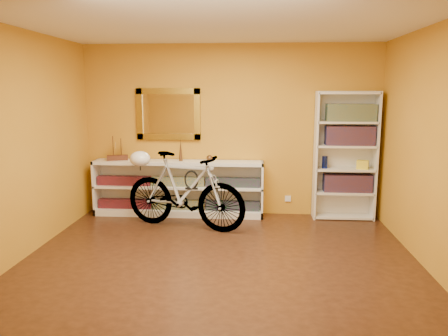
# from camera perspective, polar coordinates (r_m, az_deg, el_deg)

# --- Properties ---
(floor) EXTENTS (4.50, 4.00, 0.01)m
(floor) POSITION_cam_1_polar(r_m,az_deg,el_deg) (5.06, -0.61, -12.13)
(floor) COLOR black
(floor) RESTS_ON ground
(ceiling) EXTENTS (4.50, 4.00, 0.01)m
(ceiling) POSITION_cam_1_polar(r_m,az_deg,el_deg) (4.73, -0.68, 18.57)
(ceiling) COLOR silver
(ceiling) RESTS_ON ground
(back_wall) EXTENTS (4.50, 0.01, 2.60)m
(back_wall) POSITION_cam_1_polar(r_m,az_deg,el_deg) (6.71, 0.84, 4.90)
(back_wall) COLOR #B77A1B
(back_wall) RESTS_ON ground
(left_wall) EXTENTS (0.01, 4.00, 2.60)m
(left_wall) POSITION_cam_1_polar(r_m,az_deg,el_deg) (5.40, -25.24, 2.67)
(left_wall) COLOR #B77A1B
(left_wall) RESTS_ON ground
(right_wall) EXTENTS (0.01, 4.00, 2.60)m
(right_wall) POSITION_cam_1_polar(r_m,az_deg,el_deg) (5.05, 25.78, 2.18)
(right_wall) COLOR #B77A1B
(right_wall) RESTS_ON ground
(gilt_mirror) EXTENTS (0.98, 0.06, 0.78)m
(gilt_mirror) POSITION_cam_1_polar(r_m,az_deg,el_deg) (6.77, -7.28, 7.00)
(gilt_mirror) COLOR olive
(gilt_mirror) RESTS_ON back_wall
(wall_socket) EXTENTS (0.09, 0.02, 0.09)m
(wall_socket) POSITION_cam_1_polar(r_m,az_deg,el_deg) (6.87, 8.34, -3.97)
(wall_socket) COLOR silver
(wall_socket) RESTS_ON back_wall
(console_unit) EXTENTS (2.60, 0.35, 0.85)m
(console_unit) POSITION_cam_1_polar(r_m,az_deg,el_deg) (6.75, -5.98, -2.64)
(console_unit) COLOR silver
(console_unit) RESTS_ON floor
(cd_row_lower) EXTENTS (2.50, 0.13, 0.14)m
(cd_row_lower) POSITION_cam_1_polar(r_m,az_deg,el_deg) (6.79, -5.97, -4.77)
(cd_row_lower) COLOR black
(cd_row_lower) RESTS_ON console_unit
(cd_row_upper) EXTENTS (2.50, 0.13, 0.14)m
(cd_row_upper) POSITION_cam_1_polar(r_m,az_deg,el_deg) (6.71, -6.03, -1.76)
(cd_row_upper) COLOR navy
(cd_row_upper) RESTS_ON console_unit
(model_ship) EXTENTS (0.34, 0.21, 0.37)m
(model_ship) POSITION_cam_1_polar(r_m,az_deg,el_deg) (6.87, -13.79, 2.53)
(model_ship) COLOR #411F12
(model_ship) RESTS_ON console_unit
(toy_car) EXTENTS (0.00, 0.00, 0.00)m
(toy_car) POSITION_cam_1_polar(r_m,az_deg,el_deg) (6.78, -10.17, 0.97)
(toy_car) COLOR black
(toy_car) RESTS_ON console_unit
(bronze_ornament) EXTENTS (0.06, 0.06, 0.34)m
(bronze_ornament) POSITION_cam_1_polar(r_m,az_deg,el_deg) (6.64, -5.68, 2.38)
(bronze_ornament) COLOR brown
(bronze_ornament) RESTS_ON console_unit
(decorative_orb) EXTENTS (0.10, 0.10, 0.10)m
(decorative_orb) POSITION_cam_1_polar(r_m,az_deg,el_deg) (6.59, -1.89, 1.29)
(decorative_orb) COLOR brown
(decorative_orb) RESTS_ON console_unit
(bookcase) EXTENTS (0.90, 0.30, 1.90)m
(bookcase) POSITION_cam_1_polar(r_m,az_deg,el_deg) (6.70, 15.54, 1.52)
(bookcase) COLOR silver
(bookcase) RESTS_ON floor
(book_row_a) EXTENTS (0.70, 0.22, 0.26)m
(book_row_a) POSITION_cam_1_polar(r_m,az_deg,el_deg) (6.78, 15.79, -1.88)
(book_row_a) COLOR maroon
(book_row_a) RESTS_ON bookcase
(book_row_b) EXTENTS (0.70, 0.22, 0.28)m
(book_row_b) POSITION_cam_1_polar(r_m,az_deg,el_deg) (6.67, 16.09, 4.10)
(book_row_b) COLOR maroon
(book_row_b) RESTS_ON bookcase
(book_row_c) EXTENTS (0.70, 0.22, 0.25)m
(book_row_c) POSITION_cam_1_polar(r_m,az_deg,el_deg) (6.65, 16.23, 6.97)
(book_row_c) COLOR #1C4F63
(book_row_c) RESTS_ON bookcase
(travel_mug) EXTENTS (0.08, 0.08, 0.18)m
(travel_mug) POSITION_cam_1_polar(r_m,az_deg,el_deg) (6.64, 13.02, 0.74)
(travel_mug) COLOR navy
(travel_mug) RESTS_ON bookcase
(red_tin) EXTENTS (0.19, 0.19, 0.19)m
(red_tin) POSITION_cam_1_polar(r_m,az_deg,el_deg) (6.63, 14.03, 6.80)
(red_tin) COLOR maroon
(red_tin) RESTS_ON bookcase
(yellow_bag) EXTENTS (0.19, 0.16, 0.13)m
(yellow_bag) POSITION_cam_1_polar(r_m,az_deg,el_deg) (6.73, 17.64, 0.41)
(yellow_bag) COLOR yellow
(yellow_bag) RESTS_ON bookcase
(bicycle) EXTENTS (0.98, 1.89, 1.08)m
(bicycle) POSITION_cam_1_polar(r_m,az_deg,el_deg) (6.08, -5.17, -2.97)
(bicycle) COLOR silver
(bicycle) RESTS_ON floor
(helmet) EXTENTS (0.29, 0.28, 0.22)m
(helmet) POSITION_cam_1_polar(r_m,az_deg,el_deg) (6.34, -10.91, 1.19)
(helmet) COLOR white
(helmet) RESTS_ON bicycle
(u_lock) EXTENTS (0.20, 0.02, 0.20)m
(u_lock) POSITION_cam_1_polar(r_m,az_deg,el_deg) (6.00, -4.28, -1.55)
(u_lock) COLOR black
(u_lock) RESTS_ON bicycle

